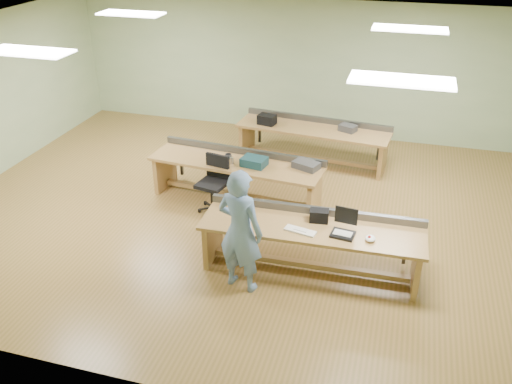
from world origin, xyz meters
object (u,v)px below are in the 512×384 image
(workbench_front, at_px, (312,237))
(parts_bin_grey, at_px, (306,165))
(camera_bag, at_px, (319,216))
(person, at_px, (240,231))
(parts_bin_teal, at_px, (254,162))
(mug, at_px, (228,157))
(workbench_mid, at_px, (237,171))
(workbench_back, at_px, (313,136))
(drinks_can, at_px, (232,161))
(task_chair, at_px, (214,191))
(laptop_base, at_px, (343,234))

(workbench_front, xyz_separation_m, parts_bin_grey, (-0.45, 1.82, 0.25))
(camera_bag, xyz_separation_m, parts_bin_grey, (-0.52, 1.68, -0.03))
(person, relative_size, camera_bag, 6.77)
(parts_bin_grey, bearing_deg, camera_bag, -72.83)
(parts_bin_teal, distance_m, mug, 0.53)
(workbench_mid, relative_size, workbench_back, 1.00)
(drinks_can, bearing_deg, task_chair, -122.30)
(task_chair, distance_m, drinks_can, 0.62)
(workbench_mid, height_order, mug, workbench_mid)
(parts_bin_teal, bearing_deg, parts_bin_grey, 8.99)
(mug, bearing_deg, person, -67.99)
(person, xyz_separation_m, drinks_can, (-0.87, 2.30, -0.10))
(person, bearing_deg, parts_bin_grey, -86.21)
(workbench_mid, xyz_separation_m, person, (0.82, -2.42, 0.34))
(person, bearing_deg, drinks_can, -55.90)
(task_chair, relative_size, mug, 7.78)
(workbench_back, distance_m, parts_bin_teal, 2.18)
(camera_bag, distance_m, parts_bin_grey, 1.75)
(workbench_front, relative_size, parts_bin_grey, 7.29)
(workbench_back, relative_size, laptop_base, 9.98)
(workbench_front, height_order, workbench_back, same)
(workbench_mid, relative_size, camera_bag, 11.87)
(drinks_can, bearing_deg, mug, 127.46)
(workbench_mid, bearing_deg, mug, 174.94)
(workbench_front, distance_m, parts_bin_grey, 1.89)
(laptop_base, xyz_separation_m, camera_bag, (-0.38, 0.29, 0.07))
(person, distance_m, laptop_base, 1.41)
(camera_bag, relative_size, parts_bin_teal, 0.64)
(workbench_front, distance_m, drinks_can, 2.41)
(person, bearing_deg, workbench_front, -129.74)
(person, relative_size, parts_bin_grey, 4.14)
(workbench_back, bearing_deg, task_chair, -112.24)
(workbench_front, relative_size, workbench_back, 1.01)
(camera_bag, height_order, mug, camera_bag)
(task_chair, relative_size, parts_bin_teal, 2.33)
(drinks_can, bearing_deg, workbench_back, 63.01)
(mug, height_order, drinks_can, drinks_can)
(workbench_back, bearing_deg, parts_bin_grey, -77.77)
(workbench_front, xyz_separation_m, person, (-0.86, -0.65, 0.34))
(workbench_back, xyz_separation_m, parts_bin_teal, (-0.66, -2.06, 0.26))
(person, xyz_separation_m, mug, (-0.99, 2.45, -0.10))
(workbench_back, height_order, laptop_base, workbench_back)
(workbench_front, bearing_deg, parts_bin_grey, 102.25)
(workbench_mid, bearing_deg, drinks_can, -106.67)
(camera_bag, relative_size, mug, 2.12)
(mug, bearing_deg, parts_bin_teal, -13.64)
(person, height_order, drinks_can, person)
(person, bearing_deg, workbench_mid, -57.90)
(person, distance_m, parts_bin_grey, 2.50)
(workbench_mid, height_order, camera_bag, camera_bag)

